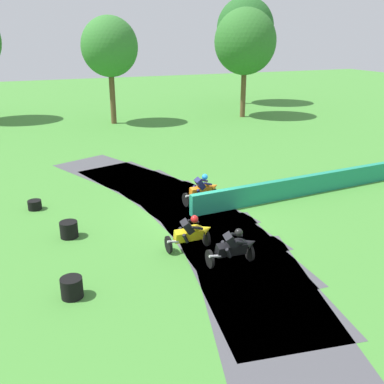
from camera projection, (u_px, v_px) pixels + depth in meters
ground_plane at (197, 215)px, 18.20m from camera, size 120.00×120.00×0.00m
track_asphalt at (185, 217)px, 17.97m from camera, size 6.85×22.17×0.01m
safety_barrier at (301, 186)px, 20.28m from camera, size 11.31×1.06×0.90m
motorcycle_lead_black at (234, 247)px, 14.08m from camera, size 1.69×0.87×1.43m
motorcycle_chase_yellow at (191, 233)px, 15.08m from camera, size 1.68×0.83×1.43m
motorcycle_trailing_orange at (202, 190)px, 19.18m from camera, size 1.68×0.84×1.42m
tire_stack_near at (72, 288)px, 12.45m from camera, size 0.62×0.62×0.60m
tire_stack_mid_a at (69, 229)px, 16.14m from camera, size 0.65×0.65×0.60m
tire_stack_mid_b at (35, 205)px, 18.71m from camera, size 0.57×0.57×0.40m
tree_far_left at (245, 28)px, 44.31m from camera, size 5.69×5.69×10.51m
tree_mid_rise at (245, 42)px, 37.33m from camera, size 5.23×5.23×9.11m
tree_behind_barrier at (110, 47)px, 34.57m from camera, size 4.44×4.44×8.38m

